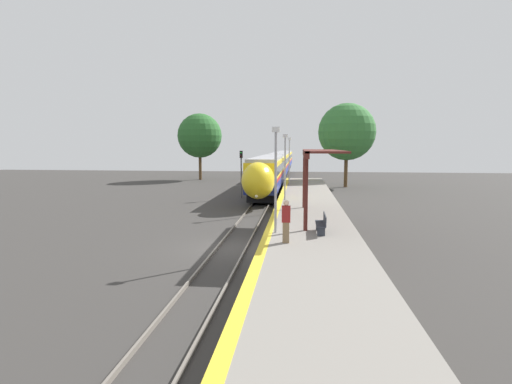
{
  "coord_description": "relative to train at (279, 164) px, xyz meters",
  "views": [
    {
      "loc": [
        3.28,
        -19.05,
        5.05
      ],
      "look_at": [
        0.57,
        5.59,
        2.18
      ],
      "focal_mm": 28.0,
      "sensor_mm": 36.0,
      "label": 1
    }
  ],
  "objects": [
    {
      "name": "person_waiting",
      "position": [
        2.73,
        -46.58,
        -0.33
      ],
      "size": [
        0.36,
        0.24,
        1.82
      ],
      "color": "#7F6647",
      "rests_on": "platform_right"
    },
    {
      "name": "train",
      "position": [
        0.0,
        0.0,
        0.0
      ],
      "size": [
        2.77,
        67.06,
        3.95
      ],
      "color": "black",
      "rests_on": "ground_plane"
    },
    {
      "name": "station_canopy",
      "position": [
        4.16,
        -40.34,
        2.3
      ],
      "size": [
        2.02,
        10.32,
        3.85
      ],
      "color": "#511E19",
      "rests_on": "platform_right"
    },
    {
      "name": "platform_bench",
      "position": [
        4.36,
        -44.46,
        -0.8
      ],
      "size": [
        0.44,
        1.77,
        0.89
      ],
      "color": "#2D333D",
      "rests_on": "platform_right"
    },
    {
      "name": "background_tree_right",
      "position": [
        8.92,
        -13.17,
        4.49
      ],
      "size": [
        6.93,
        6.93,
        10.23
      ],
      "color": "brown",
      "rests_on": "ground_plane"
    },
    {
      "name": "rail_left",
      "position": [
        -0.72,
        -44.09,
        -2.18
      ],
      "size": [
        0.08,
        90.0,
        0.15
      ],
      "primitive_type": "cube",
      "color": "slate",
      "rests_on": "ground_plane"
    },
    {
      "name": "lamppost_near",
      "position": [
        2.17,
        -44.68,
        1.57
      ],
      "size": [
        0.36,
        0.2,
        4.95
      ],
      "color": "#9E9EA3",
      "rests_on": "platform_right"
    },
    {
      "name": "platform_right",
      "position": [
        3.85,
        -44.09,
        -1.77
      ],
      "size": [
        4.46,
        64.0,
        0.98
      ],
      "color": "gray",
      "rests_on": "ground_plane"
    },
    {
      "name": "lamppost_far",
      "position": [
        2.17,
        -21.25,
        1.57
      ],
      "size": [
        0.36,
        0.2,
        4.95
      ],
      "color": "#9E9EA3",
      "rests_on": "platform_right"
    },
    {
      "name": "background_tree_left",
      "position": [
        -11.59,
        -4.55,
        4.3
      ],
      "size": [
        6.55,
        6.55,
        9.85
      ],
      "color": "brown",
      "rests_on": "ground_plane"
    },
    {
      "name": "lamppost_mid",
      "position": [
        2.17,
        -32.97,
        1.57
      ],
      "size": [
        0.36,
        0.2,
        4.95
      ],
      "color": "#9E9EA3",
      "rests_on": "platform_right"
    },
    {
      "name": "ground_plane",
      "position": [
        0.0,
        -44.09,
        -2.26
      ],
      "size": [
        120.0,
        120.0,
        0.0
      ],
      "primitive_type": "plane",
      "color": "#383533"
    },
    {
      "name": "rail_right",
      "position": [
        0.72,
        -44.09,
        -2.18
      ],
      "size": [
        0.08,
        90.0,
        0.15
      ],
      "primitive_type": "cube",
      "color": "slate",
      "rests_on": "ground_plane"
    },
    {
      "name": "railway_signal",
      "position": [
        -2.33,
        -25.16,
        0.54
      ],
      "size": [
        0.28,
        0.28,
        4.6
      ],
      "color": "#59595E",
      "rests_on": "ground_plane"
    }
  ]
}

